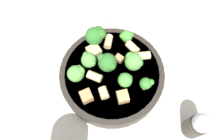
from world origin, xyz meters
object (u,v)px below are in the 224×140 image
at_px(broccoli_floret_2, 125,80).
at_px(broccoli_floret_5, 107,62).
at_px(broccoli_floret_0, 134,61).
at_px(broccoli_floret_7, 147,83).
at_px(chicken_chunk_2, 86,96).
at_px(rigatoni_4, 133,47).
at_px(broccoli_floret_6, 126,36).
at_px(pepper_shaker, 197,125).
at_px(spoon, 97,20).
at_px(rigatoni_1, 144,56).
at_px(broccoli_floret_4, 89,60).
at_px(rigatoni_3, 108,42).
at_px(chicken_chunk_0, 123,97).
at_px(chicken_chunk_1, 119,58).
at_px(rigatoni_0, 104,93).
at_px(broccoli_floret_1, 96,35).
at_px(chicken_chunk_3, 94,51).
at_px(pasta_bowl, 112,75).
at_px(broccoli_floret_3, 76,73).
at_px(rigatoni_2, 95,76).

distance_m(broccoli_floret_2, broccoli_floret_5, 0.05).
distance_m(broccoli_floret_0, broccoli_floret_7, 0.05).
distance_m(broccoli_floret_7, chicken_chunk_2, 0.12).
bearing_deg(chicken_chunk_2, rigatoni_4, 166.97).
bearing_deg(broccoli_floret_2, broccoli_floret_0, -176.14).
relative_size(broccoli_floret_6, pepper_shaker, 0.38).
bearing_deg(pepper_shaker, spoon, -116.39).
bearing_deg(broccoli_floret_0, broccoli_floret_6, -140.80).
bearing_deg(rigatoni_1, rigatoni_4, -103.79).
height_order(broccoli_floret_4, pepper_shaker, pepper_shaker).
relative_size(broccoli_floret_5, rigatoni_3, 1.45).
height_order(broccoli_floret_6, rigatoni_4, broccoli_floret_6).
bearing_deg(broccoli_floret_4, chicken_chunk_0, 69.70).
bearing_deg(chicken_chunk_1, pepper_shaker, 73.64).
bearing_deg(rigatoni_0, broccoli_floret_4, -127.66).
distance_m(broccoli_floret_1, rigatoni_0, 0.13).
distance_m(broccoli_floret_4, chicken_chunk_3, 0.03).
distance_m(broccoli_floret_4, chicken_chunk_1, 0.06).
height_order(rigatoni_4, pepper_shaker, pepper_shaker).
height_order(pasta_bowl, pepper_shaker, pepper_shaker).
relative_size(rigatoni_1, chicken_chunk_2, 1.16).
bearing_deg(broccoli_floret_0, pepper_shaker, 70.61).
xyz_separation_m(broccoli_floret_7, rigatoni_3, (-0.06, -0.12, -0.01)).
height_order(broccoli_floret_3, chicken_chunk_0, broccoli_floret_3).
bearing_deg(chicken_chunk_1, chicken_chunk_0, 31.84).
bearing_deg(rigatoni_3, broccoli_floret_3, -10.15).
xyz_separation_m(broccoli_floret_2, chicken_chunk_0, (0.03, 0.01, -0.01)).
relative_size(pasta_bowl, broccoli_floret_5, 5.29).
height_order(broccoli_floret_2, chicken_chunk_1, broccoli_floret_2).
distance_m(rigatoni_1, pepper_shaker, 0.17).
bearing_deg(pepper_shaker, broccoli_floret_6, -117.87).
bearing_deg(broccoli_floret_4, broccoli_floret_5, 106.33).
height_order(rigatoni_2, chicken_chunk_2, chicken_chunk_2).
bearing_deg(rigatoni_0, pasta_bowl, -170.69).
height_order(rigatoni_0, rigatoni_2, same).
xyz_separation_m(rigatoni_0, rigatoni_1, (-0.11, 0.04, 0.00)).
xyz_separation_m(rigatoni_3, pepper_shaker, (0.08, 0.23, -0.01)).
bearing_deg(broccoli_floret_2, chicken_chunk_1, -141.37).
distance_m(chicken_chunk_1, spoon, 0.15).
xyz_separation_m(broccoli_floret_7, chicken_chunk_1, (-0.03, -0.08, -0.02)).
relative_size(broccoli_floret_1, chicken_chunk_2, 2.03).
xyz_separation_m(broccoli_floret_4, chicken_chunk_3, (-0.03, -0.00, -0.01)).
bearing_deg(chicken_chunk_0, chicken_chunk_1, -148.16).
height_order(broccoli_floret_0, rigatoni_4, broccoli_floret_0).
xyz_separation_m(broccoli_floret_7, rigatoni_2, (0.03, -0.10, -0.01)).
relative_size(rigatoni_0, pepper_shaker, 0.26).
xyz_separation_m(broccoli_floret_2, rigatoni_2, (0.02, -0.06, -0.02)).
distance_m(rigatoni_2, chicken_chunk_2, 0.04).
xyz_separation_m(broccoli_floret_6, broccoli_floret_7, (0.08, 0.08, 0.00)).
bearing_deg(pasta_bowl, rigatoni_0, 9.31).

